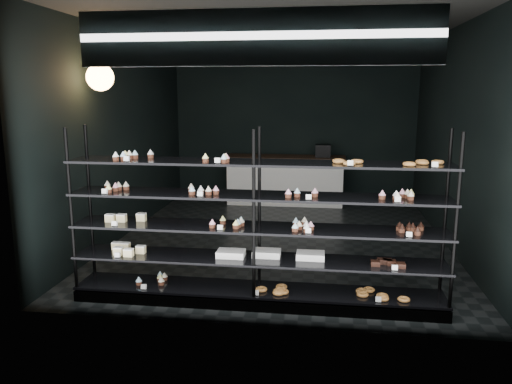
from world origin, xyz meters
TOP-DOWN VIEW (x-y plane):
  - room at (0.00, 0.00)m, footprint 5.01×6.01m
  - display_shelf at (-0.08, -2.45)m, footprint 4.00×0.50m
  - signage at (0.00, -2.93)m, footprint 3.30×0.05m
  - pendant_lamp at (-2.20, -1.38)m, footprint 0.34×0.34m
  - service_counter at (-0.12, 2.50)m, footprint 2.41×0.65m

SIDE VIEW (x-z plane):
  - service_counter at x=-0.12m, z-range -0.11..1.12m
  - display_shelf at x=-0.08m, z-range -0.33..1.58m
  - room at x=0.00m, z-range 0.00..3.20m
  - pendant_lamp at x=-2.20m, z-range 2.00..2.90m
  - signage at x=0.00m, z-range 2.50..3.00m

